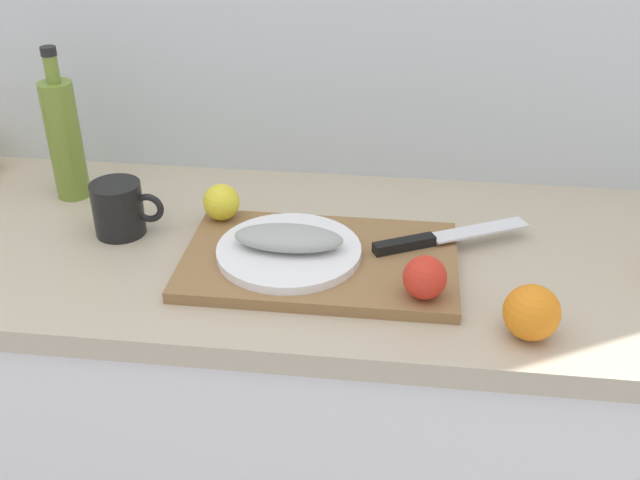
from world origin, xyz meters
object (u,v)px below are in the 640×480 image
(cutting_board, at_px, (320,261))
(lemon_0, at_px, (221,202))
(white_plate, at_px, (289,251))
(olive_oil_bottle, at_px, (64,137))
(fish_fillet, at_px, (289,238))
(chef_knife, at_px, (432,239))
(coffee_mug_1, at_px, (119,209))

(cutting_board, distance_m, lemon_0, 0.22)
(white_plate, xyz_separation_m, olive_oil_bottle, (-0.47, 0.21, 0.10))
(white_plate, xyz_separation_m, lemon_0, (-0.14, 0.11, 0.03))
(cutting_board, height_order, lemon_0, lemon_0)
(fish_fillet, bearing_deg, chef_knife, 15.82)
(coffee_mug_1, bearing_deg, white_plate, -12.98)
(coffee_mug_1, bearing_deg, cutting_board, -10.50)
(cutting_board, height_order, fish_fillet, fish_fillet)
(white_plate, distance_m, olive_oil_bottle, 0.52)
(white_plate, relative_size, fish_fillet, 1.33)
(coffee_mug_1, bearing_deg, olive_oil_bottle, 137.76)
(chef_knife, relative_size, olive_oil_bottle, 0.91)
(white_plate, relative_size, olive_oil_bottle, 0.82)
(olive_oil_bottle, distance_m, coffee_mug_1, 0.21)
(lemon_0, bearing_deg, cutting_board, -29.30)
(cutting_board, xyz_separation_m, coffee_mug_1, (-0.37, 0.07, 0.04))
(white_plate, xyz_separation_m, coffee_mug_1, (-0.32, 0.07, 0.02))
(chef_knife, relative_size, lemon_0, 4.11)
(fish_fillet, bearing_deg, cutting_board, 5.23)
(olive_oil_bottle, bearing_deg, cutting_board, -21.43)
(lemon_0, height_order, olive_oil_bottle, olive_oil_bottle)
(olive_oil_bottle, bearing_deg, chef_knife, -11.29)
(cutting_board, bearing_deg, olive_oil_bottle, 158.57)
(chef_knife, bearing_deg, fish_fillet, 168.96)
(fish_fillet, relative_size, olive_oil_bottle, 0.61)
(chef_knife, bearing_deg, white_plate, 168.96)
(fish_fillet, xyz_separation_m, olive_oil_bottle, (-0.47, 0.21, 0.07))
(cutting_board, xyz_separation_m, chef_knife, (0.19, 0.06, 0.02))
(fish_fillet, height_order, lemon_0, lemon_0)
(chef_knife, height_order, olive_oil_bottle, olive_oil_bottle)
(white_plate, bearing_deg, lemon_0, 141.30)
(white_plate, xyz_separation_m, chef_knife, (0.24, 0.07, 0.00))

